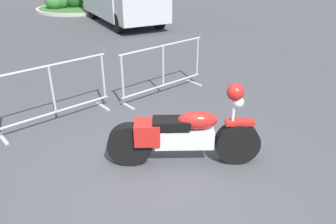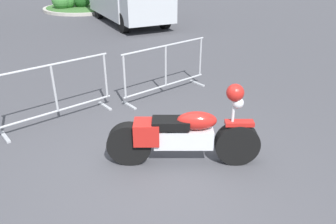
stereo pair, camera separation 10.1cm
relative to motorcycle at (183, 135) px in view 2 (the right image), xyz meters
name	(u,v)px [view 2 (the right image)]	position (x,y,z in m)	size (l,w,h in m)	color
ground_plane	(160,182)	(-0.51, -0.22, -0.46)	(120.00, 120.00, 0.00)	#424247
motorcycle	(183,135)	(0.00, 0.00, 0.00)	(1.91, 1.31, 1.22)	black
crowd_barrier_near	(55,93)	(-1.13, 2.26, 0.09)	(2.10, 0.67, 1.07)	#9EA0A5
crowd_barrier_far	(166,70)	(1.14, 2.26, 0.09)	(2.10, 0.67, 1.07)	#9EA0A5
planter_island	(78,4)	(3.26, 14.06, -0.16)	(4.03, 4.03, 1.01)	#ADA89E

